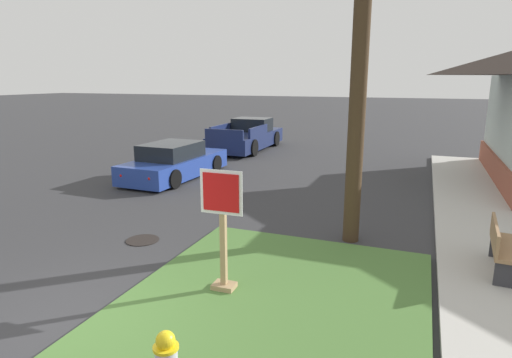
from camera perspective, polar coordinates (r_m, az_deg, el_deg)
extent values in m
plane|color=#333335|center=(6.85, -23.49, -17.72)|extent=(160.00, 160.00, 0.00)
cube|color=#477033|center=(6.74, 1.81, -16.70)|extent=(4.54, 5.85, 0.08)
cube|color=#B2AFA8|center=(11.01, 28.37, -6.11)|extent=(2.20, 19.47, 0.12)
cylinder|color=yellow|center=(4.54, -11.87, -20.99)|extent=(0.25, 0.25, 0.03)
sphere|color=yellow|center=(4.50, -11.91, -20.20)|extent=(0.19, 0.19, 0.19)
cube|color=yellow|center=(4.46, -11.96, -19.45)|extent=(0.04, 0.04, 0.04)
cube|color=#A3845B|center=(6.83, -4.36, -7.07)|extent=(0.09, 0.09, 1.91)
cube|color=#A3845B|center=(7.20, -4.23, -13.93)|extent=(0.37, 0.29, 0.08)
cube|color=white|center=(6.59, -4.64, -1.77)|extent=(0.70, 0.03, 0.70)
cube|color=red|center=(6.57, -4.69, -1.80)|extent=(0.60, 0.03, 0.60)
cylinder|color=black|center=(9.66, -14.81, -7.84)|extent=(0.70, 0.70, 0.02)
cube|color=#233D93|center=(15.38, -10.61, 1.72)|extent=(1.90, 4.53, 0.64)
cube|color=black|center=(15.10, -11.16, 3.65)|extent=(1.58, 2.10, 0.56)
cylinder|color=black|center=(16.99, -10.37, 2.46)|extent=(0.24, 0.63, 0.62)
cylinder|color=black|center=(16.14, -5.40, 2.06)|extent=(0.24, 0.63, 0.62)
cylinder|color=black|center=(14.80, -16.25, 0.58)|extent=(0.24, 0.63, 0.62)
cylinder|color=black|center=(13.82, -10.86, 0.00)|extent=(0.24, 0.63, 0.62)
sphere|color=white|center=(17.46, -8.12, 3.37)|extent=(0.14, 0.14, 0.14)
sphere|color=red|center=(13.97, -17.41, 0.45)|extent=(0.12, 0.12, 0.12)
sphere|color=white|center=(16.95, -5.04, 3.15)|extent=(0.14, 0.14, 0.14)
sphere|color=red|center=(13.31, -13.91, 0.06)|extent=(0.12, 0.12, 0.12)
cube|color=#19234C|center=(21.12, -1.23, 5.26)|extent=(2.07, 5.43, 0.68)
cube|color=black|center=(21.74, -0.50, 7.18)|extent=(1.77, 1.43, 0.68)
cube|color=#19234C|center=(20.56, -4.68, 6.57)|extent=(0.13, 2.27, 0.44)
cube|color=#19234C|center=(19.84, 0.30, 6.38)|extent=(0.13, 2.27, 0.44)
cube|color=#19234C|center=(18.63, -4.27, 5.90)|extent=(1.79, 0.13, 0.44)
cylinder|color=black|center=(22.97, -1.91, 5.59)|extent=(0.27, 0.76, 0.76)
cylinder|color=black|center=(22.33, 2.56, 5.37)|extent=(0.27, 0.76, 0.76)
cylinder|color=black|center=(20.04, -5.44, 4.43)|extent=(0.27, 0.76, 0.76)
cylinder|color=black|center=(19.31, -0.42, 4.15)|extent=(0.27, 0.76, 0.76)
cube|color=#93704C|center=(8.64, 30.13, -7.85)|extent=(0.50, 1.47, 0.06)
cube|color=#93704C|center=(8.56, 29.09, -6.36)|extent=(0.15, 1.45, 0.38)
cube|color=#2D2D33|center=(8.13, 30.27, -10.93)|extent=(0.36, 0.08, 0.41)
cube|color=#2D2D33|center=(9.32, 29.67, -7.87)|extent=(0.36, 0.08, 0.41)
cylinder|color=#42301E|center=(9.08, 13.98, 21.70)|extent=(0.34, 0.34, 9.60)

